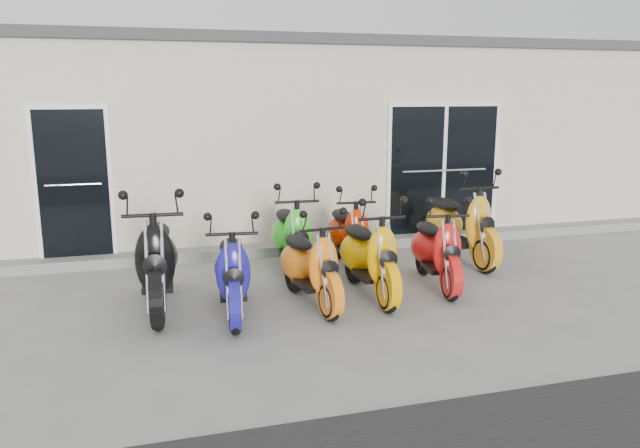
% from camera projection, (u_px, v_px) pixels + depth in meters
% --- Properties ---
extents(ground, '(80.00, 80.00, 0.00)m').
position_uv_depth(ground, '(333.00, 291.00, 7.95)').
color(ground, gray).
rests_on(ground, ground).
extents(building, '(14.00, 6.00, 3.20)m').
position_uv_depth(building, '(256.00, 137.00, 12.50)').
color(building, beige).
rests_on(building, ground).
extents(roof_cap, '(14.20, 6.20, 0.16)m').
position_uv_depth(roof_cap, '(254.00, 50.00, 12.14)').
color(roof_cap, '#3F3F42').
rests_on(roof_cap, building).
extents(front_step, '(14.00, 0.40, 0.15)m').
position_uv_depth(front_step, '(295.00, 248.00, 9.83)').
color(front_step, gray).
rests_on(front_step, ground).
extents(door_left, '(1.07, 0.08, 2.22)m').
position_uv_depth(door_left, '(73.00, 180.00, 8.85)').
color(door_left, black).
rests_on(door_left, front_step).
extents(door_right, '(2.02, 0.08, 2.22)m').
position_uv_depth(door_right, '(443.00, 166.00, 10.43)').
color(door_right, black).
rests_on(door_right, front_step).
extents(scooter_front_black, '(0.84, 2.06, 1.49)m').
position_uv_depth(scooter_front_black, '(156.00, 247.00, 7.15)').
color(scooter_front_black, black).
rests_on(scooter_front_black, ground).
extents(scooter_front_blue, '(0.82, 1.79, 1.28)m').
position_uv_depth(scooter_front_blue, '(232.00, 260.00, 6.98)').
color(scooter_front_blue, navy).
rests_on(scooter_front_blue, ground).
extents(scooter_front_orange_a, '(0.82, 1.75, 1.24)m').
position_uv_depth(scooter_front_orange_a, '(310.00, 255.00, 7.29)').
color(scooter_front_orange_a, orange).
rests_on(scooter_front_orange_a, ground).
extents(scooter_front_orange_b, '(0.65, 1.79, 1.32)m').
position_uv_depth(scooter_front_orange_b, '(369.00, 245.00, 7.60)').
color(scooter_front_orange_b, '#F5A600').
rests_on(scooter_front_orange_b, ground).
extents(scooter_front_red, '(0.85, 1.77, 1.26)m').
position_uv_depth(scooter_front_red, '(437.00, 240.00, 7.99)').
color(scooter_front_red, red).
rests_on(scooter_front_red, ground).
extents(scooter_back_green, '(0.76, 1.86, 1.35)m').
position_uv_depth(scooter_back_green, '(291.00, 226.00, 8.55)').
color(scooter_back_green, '#32DC23').
rests_on(scooter_back_green, ground).
extents(scooter_back_red, '(0.73, 1.75, 1.27)m').
position_uv_depth(scooter_back_red, '(348.00, 225.00, 8.84)').
color(scooter_back_red, red).
rests_on(scooter_back_red, ground).
extents(scooter_back_yellow, '(0.84, 2.00, 1.45)m').
position_uv_depth(scooter_back_yellow, '(460.00, 214.00, 9.17)').
color(scooter_back_yellow, orange).
rests_on(scooter_back_yellow, ground).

